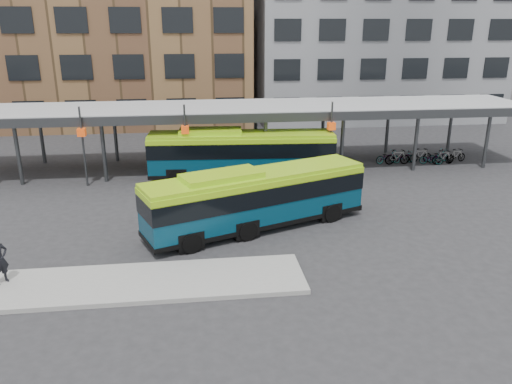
# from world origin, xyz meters

# --- Properties ---
(ground) EXTENTS (120.00, 120.00, 0.00)m
(ground) POSITION_xyz_m (0.00, 0.00, 0.00)
(ground) COLOR #28282B
(ground) RESTS_ON ground
(boarding_island) EXTENTS (14.00, 3.00, 0.18)m
(boarding_island) POSITION_xyz_m (-5.50, -3.00, 0.09)
(boarding_island) COLOR gray
(boarding_island) RESTS_ON ground
(canopy) EXTENTS (40.00, 6.53, 4.80)m
(canopy) POSITION_xyz_m (-0.06, 12.87, 3.91)
(canopy) COLOR #999B9E
(canopy) RESTS_ON ground
(building_brick) EXTENTS (26.00, 14.00, 22.00)m
(building_brick) POSITION_xyz_m (-10.00, 32.00, 11.00)
(building_brick) COLOR brown
(building_brick) RESTS_ON ground
(building_grey) EXTENTS (24.00, 14.00, 20.00)m
(building_grey) POSITION_xyz_m (16.00, 32.00, 10.00)
(building_grey) COLOR slate
(building_grey) RESTS_ON ground
(bus_front) EXTENTS (10.98, 6.14, 3.00)m
(bus_front) POSITION_xyz_m (0.32, 1.94, 1.56)
(bus_front) COLOR #06344A
(bus_front) RESTS_ON ground
(bus_rear) EXTENTS (11.64, 3.17, 3.17)m
(bus_rear) POSITION_xyz_m (0.39, 10.24, 1.65)
(bus_rear) COLOR #06344A
(bus_rear) RESTS_ON ground
(bike_rack) EXTENTS (6.73, 1.62, 1.07)m
(bike_rack) POSITION_xyz_m (13.22, 12.12, 0.48)
(bike_rack) COLOR slate
(bike_rack) RESTS_ON ground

